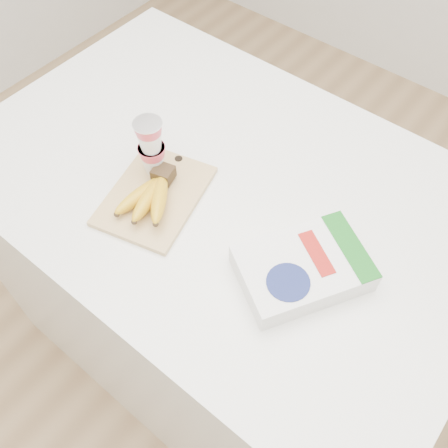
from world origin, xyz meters
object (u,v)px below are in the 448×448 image
table (224,280)px  cereal_box (303,268)px  yogurt_stack (151,146)px  cutting_board (155,196)px  bananas (151,195)px

table → cereal_box: (0.30, -0.10, 0.53)m
yogurt_stack → cutting_board: bearing=-47.4°
yogurt_stack → bananas: bearing=-51.0°
table → cutting_board: 0.54m
table → yogurt_stack: (-0.15, -0.09, 0.60)m
table → yogurt_stack: size_ratio=8.45×
table → bananas: size_ratio=7.18×
cutting_board → yogurt_stack: 0.12m
table → yogurt_stack: yogurt_stack is taller
cutting_board → cereal_box: bearing=-8.6°
cutting_board → yogurt_stack: bearing=118.0°
bananas → cereal_box: bananas is taller
table → bananas: (-0.09, -0.16, 0.54)m
yogurt_stack → cereal_box: yogurt_stack is taller
table → cereal_box: bearing=-19.2°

